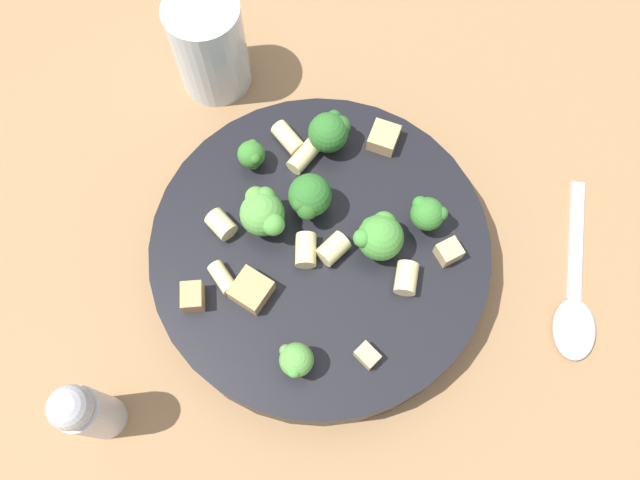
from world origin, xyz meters
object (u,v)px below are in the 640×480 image
broccoli_floret_0 (427,214)px  broccoli_floret_1 (379,235)px  rigatoni_0 (222,219)px  rigatoni_2 (288,138)px  broccoli_floret_4 (252,155)px  rigatoni_6 (304,156)px  pepper_shaker (86,412)px  spoon (575,304)px  pasta_bowl (320,252)px  rigatoni_5 (406,278)px  broccoli_floret_3 (329,132)px  broccoli_floret_5 (263,212)px  rigatoni_3 (333,249)px  chicken_chunk_0 (193,297)px  chicken_chunk_3 (449,252)px  broccoli_floret_2 (292,360)px  chicken_chunk_4 (384,138)px  broccoli_floret_6 (309,197)px  chicken_chunk_1 (367,355)px  rigatoni_4 (222,277)px  rigatoni_1 (306,250)px  chicken_chunk_2 (251,290)px  drinking_glass (210,50)px

broccoli_floret_0 → broccoli_floret_1: (-0.03, 0.04, 0.00)m
rigatoni_0 → rigatoni_2: rigatoni_0 is taller
broccoli_floret_4 → rigatoni_0: bearing=167.9°
rigatoni_0 → rigatoni_6: 0.09m
broccoli_floret_1 → pepper_shaker: size_ratio=0.42×
rigatoni_6 → spoon: size_ratio=0.18×
rigatoni_0 → pasta_bowl: bearing=-93.2°
rigatoni_5 → rigatoni_6: (0.09, 0.10, -0.00)m
broccoli_floret_3 → broccoli_floret_5: (-0.08, 0.04, 0.00)m
broccoli_floret_3 → rigatoni_0: 0.12m
broccoli_floret_0 → broccoli_floret_1: broccoli_floret_1 is taller
broccoli_floret_4 → rigatoni_3: (-0.07, -0.08, -0.01)m
pasta_bowl → chicken_chunk_0: size_ratio=13.26×
chicken_chunk_0 → pepper_shaker: 0.11m
rigatoni_3 → chicken_chunk_3: size_ratio=1.34×
broccoli_floret_1 → broccoli_floret_4: 0.13m
rigatoni_5 → pepper_shaker: 0.26m
broccoli_floret_2 → chicken_chunk_4: (0.20, -0.04, -0.01)m
rigatoni_2 → chicken_chunk_0: (-0.15, 0.05, 0.00)m
broccoli_floret_6 → rigatoni_3: size_ratio=1.81×
pasta_bowl → rigatoni_2: (0.09, 0.04, 0.03)m
pepper_shaker → broccoli_floret_4: bearing=-18.8°
rigatoni_3 → chicken_chunk_1: (-0.08, -0.04, -0.00)m
rigatoni_4 → rigatoni_5: 0.15m
rigatoni_4 → rigatoni_2: bearing=-11.8°
broccoli_floret_5 → rigatoni_6: size_ratio=1.35×
broccoli_floret_5 → rigatoni_1: (-0.02, -0.04, -0.01)m
chicken_chunk_0 → chicken_chunk_3: (0.07, -0.19, -0.00)m
broccoli_floret_1 → chicken_chunk_3: size_ratio=2.23×
spoon → pasta_bowl: bearing=89.3°
rigatoni_1 → chicken_chunk_0: (-0.05, 0.08, 0.00)m
rigatoni_4 → chicken_chunk_2: size_ratio=0.92×
chicken_chunk_1 → pasta_bowl: bearing=31.2°
broccoli_floret_6 → rigatoni_6: (0.05, 0.01, -0.02)m
chicken_chunk_2 → broccoli_floret_4: bearing=11.6°
broccoli_floret_3 → rigatoni_3: 0.10m
rigatoni_6 → rigatoni_2: bearing=47.2°
rigatoni_1 → chicken_chunk_1: bearing=-140.7°
broccoli_floret_6 → chicken_chunk_3: bearing=-99.6°
drinking_glass → spoon: drinking_glass is taller
broccoli_floret_3 → broccoli_floret_4: 0.07m
broccoli_floret_4 → pepper_shaker: bearing=161.2°
rigatoni_3 → rigatoni_5: size_ratio=0.98×
chicken_chunk_0 → pepper_shaker: (-0.10, 0.06, -0.00)m
chicken_chunk_1 → broccoli_floret_1: bearing=3.2°
broccoli_floret_2 → rigatoni_5: 0.11m
rigatoni_2 → chicken_chunk_0: bearing=163.1°
broccoli_floret_2 → drinking_glass: size_ratio=0.35×
chicken_chunk_1 → broccoli_floret_0: bearing=-14.3°
rigatoni_3 → drinking_glass: bearing=39.4°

